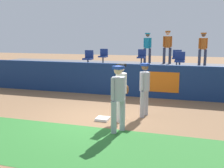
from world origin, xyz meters
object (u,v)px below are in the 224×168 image
(spectator_casual, at_px, (147,46))
(seat_front_right, at_px, (180,60))
(spectator_hooded, at_px, (167,45))
(seat_back_right, at_px, (177,57))
(seat_back_left, at_px, (103,55))
(player_fielder_home, at_px, (121,88))
(seat_front_left, at_px, (88,57))
(player_coach_visitor, at_px, (118,94))
(seat_back_center, at_px, (142,56))
(first_base, at_px, (103,119))
(player_runner_visitor, at_px, (145,86))
(spectator_capped, at_px, (203,46))

(spectator_casual, bearing_deg, seat_front_right, 138.49)
(spectator_hooded, bearing_deg, seat_front_right, 90.98)
(seat_front_right, distance_m, seat_back_right, 1.82)
(seat_back_left, bearing_deg, seat_front_right, -22.18)
(seat_back_left, bearing_deg, spectator_casual, 23.26)
(player_fielder_home, relative_size, seat_back_right, 2.14)
(seat_back_left, bearing_deg, seat_front_left, -96.15)
(player_coach_visitor, distance_m, seat_back_left, 8.49)
(seat_back_center, relative_size, spectator_hooded, 0.45)
(player_fielder_home, relative_size, seat_front_right, 2.14)
(first_base, height_order, seat_back_right, seat_back_right)
(first_base, distance_m, seat_front_right, 5.76)
(player_runner_visitor, xyz_separation_m, seat_back_left, (-3.57, 6.13, 0.54))
(spectator_capped, xyz_separation_m, spectator_casual, (-3.08, 0.37, 0.00))
(seat_front_right, xyz_separation_m, seat_back_center, (-2.17, 1.80, -0.00))
(player_fielder_home, bearing_deg, seat_back_left, -148.31)
(player_runner_visitor, xyz_separation_m, spectator_hooded, (-0.03, 7.09, 1.15))
(player_coach_visitor, xyz_separation_m, seat_back_center, (-0.92, 7.86, 0.50))
(seat_back_center, distance_m, seat_back_left, 2.25)
(player_fielder_home, relative_size, seat_front_left, 2.14)
(player_runner_visitor, height_order, seat_back_right, seat_back_right)
(seat_back_right, xyz_separation_m, seat_back_center, (-1.91, -0.00, -0.00))
(first_base, distance_m, player_coach_visitor, 1.56)
(spectator_hooded, xyz_separation_m, spectator_capped, (1.92, -0.31, -0.07))
(seat_front_right, relative_size, seat_back_right, 1.00)
(player_coach_visitor, relative_size, seat_front_left, 2.20)
(spectator_hooded, distance_m, spectator_casual, 1.16)
(seat_back_center, bearing_deg, seat_front_right, -39.71)
(first_base, xyz_separation_m, spectator_capped, (3.06, 7.62, 2.07))
(seat_back_left, height_order, spectator_hooded, spectator_hooded)
(seat_back_left, relative_size, spectator_casual, 0.48)
(player_fielder_home, relative_size, spectator_casual, 1.03)
(spectator_hooded, height_order, spectator_casual, spectator_hooded)
(player_fielder_home, distance_m, player_coach_visitor, 1.06)
(spectator_capped, bearing_deg, spectator_casual, -25.71)
(seat_back_right, relative_size, seat_back_center, 1.00)
(player_runner_visitor, distance_m, spectator_casual, 7.34)
(spectator_hooded, bearing_deg, first_base, 65.16)
(spectator_hooded, bearing_deg, spectator_capped, 154.17)
(first_base, height_order, spectator_capped, spectator_capped)
(spectator_hooded, bearing_deg, seat_front_left, 19.79)
(player_fielder_home, xyz_separation_m, player_coach_visitor, (0.20, -1.04, 0.03))
(seat_back_center, relative_size, seat_back_left, 1.00)
(spectator_capped, bearing_deg, player_fielder_home, 52.80)
(player_fielder_home, relative_size, spectator_hooded, 0.97)
(seat_back_center, bearing_deg, spectator_casual, 82.65)
(seat_front_left, xyz_separation_m, seat_back_center, (2.44, 1.80, -0.00))
(first_base, height_order, seat_back_left, seat_back_left)
(player_fielder_home, distance_m, player_runner_visitor, 0.91)
(seat_front_right, relative_size, spectator_hooded, 0.45)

